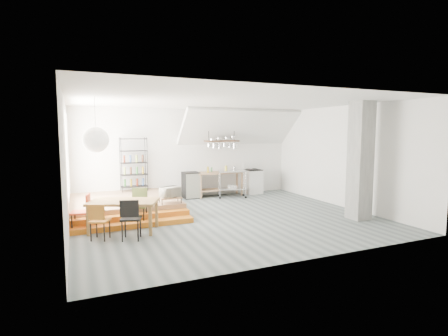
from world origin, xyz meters
name	(u,v)px	position (x,y,z in m)	size (l,w,h in m)	color
floor	(227,218)	(0.00, 0.00, 0.00)	(8.00, 8.00, 0.00)	#525D5F
wall_back	(188,153)	(0.00, 3.50, 1.60)	(8.00, 0.04, 3.20)	silver
wall_left	(66,166)	(-4.00, 0.00, 1.60)	(0.04, 7.00, 3.20)	silver
wall_right	(342,157)	(4.00, 0.00, 1.60)	(0.04, 7.00, 3.20)	silver
ceiling	(227,101)	(0.00, 0.00, 3.20)	(8.00, 7.00, 0.02)	white
slope_ceiling	(240,127)	(1.80, 2.90, 2.55)	(4.40, 1.80, 0.15)	white
window_pane	(68,154)	(-3.98, 1.50, 1.80)	(0.02, 2.50, 2.20)	white
platform	(124,205)	(-2.50, 2.00, 0.20)	(3.00, 3.00, 0.40)	#896144
step_lower	(135,225)	(-2.50, 0.05, 0.07)	(3.00, 0.35, 0.13)	#C36917
step_upper	(132,219)	(-2.50, 0.40, 0.13)	(3.00, 0.35, 0.27)	#C36917
concrete_column	(360,161)	(3.30, -1.50, 1.60)	(0.50, 0.50, 3.20)	slate
kitchen_counter	(220,179)	(1.10, 3.15, 0.63)	(1.80, 0.60, 0.91)	#896144
stove	(253,181)	(2.50, 3.16, 0.48)	(0.60, 0.60, 1.18)	white
pot_rack	(223,143)	(1.13, 2.92, 1.98)	(1.20, 0.50, 1.43)	#41281A
wire_shelving	(134,163)	(-2.00, 3.20, 1.33)	(0.88, 0.38, 1.80)	black
microwave_shelf	(170,198)	(-1.40, 0.75, 0.55)	(0.60, 0.40, 0.16)	#896144
paper_lantern	(96,140)	(-3.34, 0.03, 2.20)	(0.60, 0.60, 0.60)	white
dining_table	(124,204)	(-2.79, -0.20, 0.67)	(1.80, 1.44, 0.75)	olive
chair_mustard	(99,219)	(-3.39, -0.72, 0.49)	(0.51, 0.51, 0.83)	#BF7220
chair_black	(131,216)	(-2.74, -1.00, 0.55)	(0.54, 0.54, 0.93)	black
chair_olive	(139,203)	(-2.32, 0.38, 0.55)	(0.55, 0.55, 0.92)	#54642F
chair_red	(84,209)	(-3.67, 0.19, 0.54)	(0.50, 0.50, 0.91)	#BF3A1B
rolling_cart	(232,180)	(1.40, 2.70, 0.64)	(1.12, 0.82, 0.99)	silver
mini_fridge	(191,185)	(0.00, 3.20, 0.47)	(0.55, 0.55, 0.94)	black
microwave	(170,192)	(-1.40, 0.75, 0.71)	(0.52, 0.35, 0.29)	beige
bowl	(228,171)	(1.42, 3.10, 0.94)	(0.21, 0.21, 0.05)	silver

